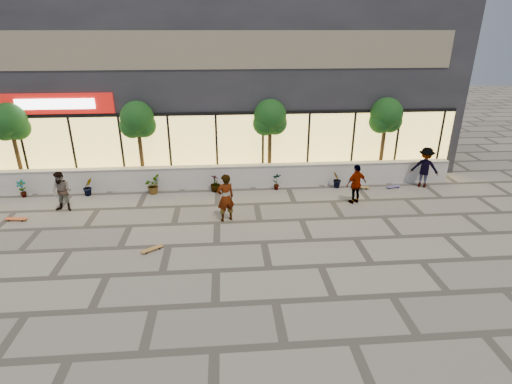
{
  "coord_description": "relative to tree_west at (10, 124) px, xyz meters",
  "views": [
    {
      "loc": [
        0.39,
        -10.45,
        6.89
      ],
      "look_at": [
        1.48,
        3.08,
        1.3
      ],
      "focal_mm": 28.0,
      "sensor_mm": 36.0,
      "label": 1
    }
  ],
  "objects": [
    {
      "name": "tree_east",
      "position": [
        17.0,
        0.0,
        0.0
      ],
      "size": [
        1.6,
        1.5,
        3.92
      ],
      "color": "#483619",
      "rests_on": "ground"
    },
    {
      "name": "tree_mideast",
      "position": [
        11.5,
        0.0,
        0.0
      ],
      "size": [
        1.6,
        1.5,
        3.92
      ],
      "color": "#483619",
      "rests_on": "ground"
    },
    {
      "name": "shrub_b",
      "position": [
        3.3,
        -1.25,
        -2.58
      ],
      "size": [
        0.57,
        0.57,
        0.81
      ],
      "primitive_type": "imported",
      "rotation": [
        0.0,
        0.0,
        0.82
      ],
      "color": "#133D15",
      "rests_on": "ground"
    },
    {
      "name": "shrub_e",
      "position": [
        11.7,
        -1.25,
        -2.58
      ],
      "size": [
        0.46,
        0.35,
        0.81
      ],
      "primitive_type": "imported",
      "rotation": [
        0.0,
        0.0,
        3.28
      ],
      "color": "#133D15",
      "rests_on": "ground"
    },
    {
      "name": "skateboard_left",
      "position": [
        1.28,
        -3.64,
        -2.9
      ],
      "size": [
        0.86,
        0.3,
        0.1
      ],
      "rotation": [
        0.0,
        0.0,
        -0.1
      ],
      "color": "#C54F25",
      "rests_on": "ground"
    },
    {
      "name": "skater_right_near",
      "position": [
        14.82,
        -3.0,
        -2.14
      ],
      "size": [
        1.08,
        0.75,
        1.7
      ],
      "primitive_type": "imported",
      "rotation": [
        0.0,
        0.0,
        3.52
      ],
      "color": "silver",
      "rests_on": "ground"
    },
    {
      "name": "skateboard_right_far",
      "position": [
        17.14,
        -1.5,
        -2.92
      ],
      "size": [
        0.71,
        0.3,
        0.08
      ],
      "rotation": [
        0.0,
        0.0,
        0.19
      ],
      "color": "#555092",
      "rests_on": "ground"
    },
    {
      "name": "shrub_c",
      "position": [
        6.1,
        -1.25,
        -2.58
      ],
      "size": [
        0.68,
        0.77,
        0.81
      ],
      "primitive_type": "imported",
      "rotation": [
        0.0,
        0.0,
        1.64
      ],
      "color": "#133D15",
      "rests_on": "ground"
    },
    {
      "name": "planter_wall",
      "position": [
        9.0,
        -0.7,
        -2.46
      ],
      "size": [
        22.0,
        0.42,
        1.04
      ],
      "color": "silver",
      "rests_on": "ground"
    },
    {
      "name": "shrub_d",
      "position": [
        8.9,
        -1.25,
        -2.58
      ],
      "size": [
        0.64,
        0.64,
        0.81
      ],
      "primitive_type": "imported",
      "rotation": [
        0.0,
        0.0,
        2.46
      ],
      "color": "#133D15",
      "rests_on": "ground"
    },
    {
      "name": "skateboard_center",
      "position": [
        6.86,
        -6.35,
        -2.91
      ],
      "size": [
        0.74,
        0.6,
        0.09
      ],
      "rotation": [
        0.0,
        0.0,
        0.61
      ],
      "color": "olive",
      "rests_on": "ground"
    },
    {
      "name": "tree_midwest",
      "position": [
        5.5,
        0.0,
        0.0
      ],
      "size": [
        1.6,
        1.5,
        3.92
      ],
      "color": "#483619",
      "rests_on": "ground"
    },
    {
      "name": "skateboard_right_near",
      "position": [
        15.57,
        -1.5,
        -2.9
      ],
      "size": [
        0.84,
        0.28,
        0.1
      ],
      "rotation": [
        0.0,
        0.0,
        -0.09
      ],
      "color": "olive",
      "rests_on": "ground"
    },
    {
      "name": "skater_right_far",
      "position": [
        18.56,
        -1.4,
        -2.04
      ],
      "size": [
        1.4,
        1.17,
        1.89
      ],
      "primitive_type": "imported",
      "rotation": [
        0.0,
        0.0,
        2.69
      ],
      "color": "maroon",
      "rests_on": "ground"
    },
    {
      "name": "ground",
      "position": [
        9.0,
        -7.7,
        -2.99
      ],
      "size": [
        80.0,
        80.0,
        0.0
      ],
      "primitive_type": "plane",
      "color": "gray",
      "rests_on": "ground"
    },
    {
      "name": "skater_center",
      "position": [
        9.35,
        -4.24,
        -2.04
      ],
      "size": [
        0.8,
        0.67,
        1.89
      ],
      "primitive_type": "imported",
      "rotation": [
        0.0,
        0.0,
        3.51
      ],
      "color": "white",
      "rests_on": "ground"
    },
    {
      "name": "shrub_f",
      "position": [
        14.5,
        -1.25,
        -2.58
      ],
      "size": [
        0.55,
        0.57,
        0.81
      ],
      "primitive_type": "imported",
      "rotation": [
        0.0,
        0.0,
        4.1
      ],
      "color": "#133D15",
      "rests_on": "ground"
    },
    {
      "name": "skater_left",
      "position": [
        2.84,
        -2.83,
        -2.16
      ],
      "size": [
        0.9,
        0.75,
        1.66
      ],
      "primitive_type": "imported",
      "rotation": [
        0.0,
        0.0,
        -0.17
      ],
      "color": "#91895D",
      "rests_on": "ground"
    },
    {
      "name": "retail_building",
      "position": [
        9.0,
        4.79,
        1.26
      ],
      "size": [
        24.0,
        9.17,
        8.5
      ],
      "color": "#25252A",
      "rests_on": "ground"
    },
    {
      "name": "shrub_a",
      "position": [
        0.5,
        -1.25,
        -2.58
      ],
      "size": [
        0.43,
        0.29,
        0.81
      ],
      "primitive_type": "imported",
      "color": "#133D15",
      "rests_on": "ground"
    },
    {
      "name": "tree_west",
      "position": [
        0.0,
        0.0,
        0.0
      ],
      "size": [
        1.6,
        1.5,
        3.92
      ],
      "color": "#483619",
      "rests_on": "ground"
    }
  ]
}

